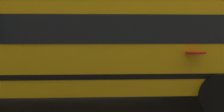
{
  "coord_description": "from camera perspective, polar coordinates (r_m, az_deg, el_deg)",
  "views": [
    {
      "loc": [
        3.96,
        -8.66,
        2.05
      ],
      "look_at": [
        4.34,
        -0.78,
        1.33
      ],
      "focal_mm": 39.42,
      "sensor_mm": 36.0,
      "label": 1
    }
  ],
  "objects": [
    {
      "name": "school_bus",
      "position": [
        7.22,
        -13.35,
        3.45
      ],
      "size": [
        13.88,
        3.3,
        3.1
      ],
      "rotation": [
        0.0,
        0.0,
        -0.0
      ],
      "color": "yellow",
      "rests_on": "ground_plane"
    },
    {
      "name": "sidewalk_far",
      "position": [
        16.91,
        -16.28,
        -1.94
      ],
      "size": [
        120.0,
        3.0,
        0.01
      ],
      "primitive_type": "cube",
      "color": "gray",
      "rests_on": "ground_plane"
    }
  ]
}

